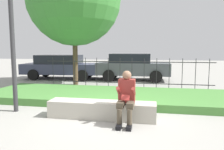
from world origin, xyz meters
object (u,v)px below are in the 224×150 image
stone_bench (102,111)px  street_lamp (11,9)px  car_parked_left (62,66)px  car_parked_center (133,66)px  person_seated_reader (126,96)px

stone_bench → street_lamp: street_lamp is taller
car_parked_left → street_lamp: (1.51, -6.61, 2.02)m
stone_bench → car_parked_left: bearing=120.5°
car_parked_center → street_lamp: bearing=-111.5°
car_parked_left → car_parked_center: (4.11, 0.18, 0.04)m
car_parked_center → street_lamp: size_ratio=0.87×
car_parked_left → person_seated_reader: bearing=-61.4°
car_parked_center → street_lamp: (-2.60, -6.79, 1.98)m
car_parked_center → person_seated_reader: bearing=-86.4°
stone_bench → car_parked_center: 6.96m
car_parked_center → street_lamp: street_lamp is taller
car_parked_left → car_parked_center: car_parked_center is taller
stone_bench → street_lamp: bearing=176.7°
stone_bench → person_seated_reader: (0.65, -0.29, 0.47)m
stone_bench → car_parked_left: 7.86m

